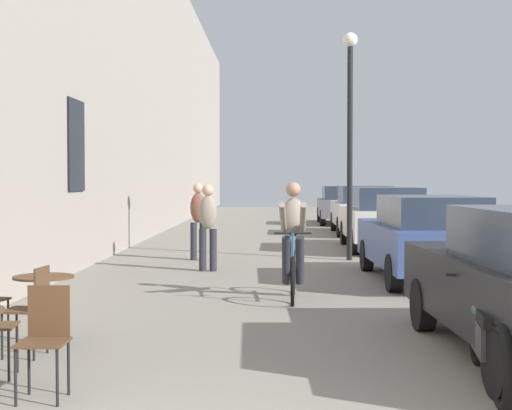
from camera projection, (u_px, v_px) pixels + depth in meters
name	position (u px, v px, depth m)	size (l,w,h in m)	color
building_facade_left	(106.00, 50.00, 17.89)	(0.54, 68.00, 9.62)	gray
cafe_chair_near_toward_wall	(45.00, 334.00, 6.07)	(0.38, 0.38, 0.89)	black
cafe_table_mid	(44.00, 294.00, 8.11)	(0.64, 0.64, 0.72)	black
cafe_chair_mid_toward_wall	(32.00, 304.00, 7.48)	(0.42, 0.42, 0.89)	black
cyclist_on_bicycle	(293.00, 243.00, 11.17)	(0.52, 1.76, 1.74)	black
pedestrian_near	(208.00, 222.00, 14.43)	(0.34, 0.25, 1.65)	#26262D
pedestrian_mid	(198.00, 217.00, 16.41)	(0.35, 0.25, 1.67)	#26262D
street_lamp	(350.00, 116.00, 16.34)	(0.32, 0.32, 4.90)	black
parked_car_second	(426.00, 237.00, 13.00)	(1.85, 4.19, 1.47)	#384C84
parked_car_third	(383.00, 217.00, 18.81)	(1.88, 4.38, 1.55)	beige
parked_car_fourth	(363.00, 209.00, 24.20)	(1.87, 4.35, 1.54)	#B7B7BC
parked_car_fifth	(341.00, 204.00, 29.60)	(1.83, 4.21, 1.49)	#595960
parked_motorcycle	(489.00, 336.00, 6.51)	(0.62, 2.14, 0.92)	black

